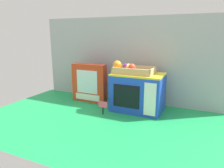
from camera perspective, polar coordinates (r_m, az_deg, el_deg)
ground_plane at (r=1.68m, az=1.83°, el=-6.20°), size 1.70×1.70×0.00m
display_back_panel at (r=1.77m, az=4.33°, el=6.61°), size 1.61×0.03×0.71m
toy_microwave at (r=1.58m, az=7.11°, el=-2.20°), size 0.37×0.26×0.29m
food_groups_crate at (r=1.55m, az=5.20°, el=4.00°), size 0.31×0.18×0.09m
cookie_set_box at (r=1.78m, az=-6.33°, el=0.27°), size 0.31×0.07×0.33m
price_sign at (r=1.50m, az=-2.54°, el=-6.03°), size 0.07×0.01×0.10m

